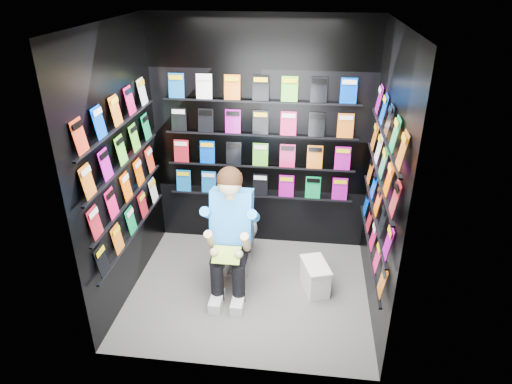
# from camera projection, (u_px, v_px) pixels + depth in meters

# --- Properties ---
(floor) EXTENTS (2.40, 2.40, 0.00)m
(floor) POSITION_uv_depth(u_px,v_px,m) (249.00, 291.00, 4.69)
(floor) COLOR slate
(floor) RESTS_ON ground
(ceiling) EXTENTS (2.40, 2.40, 0.00)m
(ceiling) POSITION_uv_depth(u_px,v_px,m) (247.00, 23.00, 3.53)
(ceiling) COLOR white
(ceiling) RESTS_ON floor
(wall_back) EXTENTS (2.40, 0.04, 2.60)m
(wall_back) POSITION_uv_depth(u_px,v_px,m) (261.00, 138.00, 5.00)
(wall_back) COLOR black
(wall_back) RESTS_ON floor
(wall_front) EXTENTS (2.40, 0.04, 2.60)m
(wall_front) POSITION_uv_depth(u_px,v_px,m) (229.00, 234.00, 3.22)
(wall_front) COLOR black
(wall_front) RESTS_ON floor
(wall_left) EXTENTS (0.04, 2.00, 2.60)m
(wall_left) POSITION_uv_depth(u_px,v_px,m) (121.00, 169.00, 4.24)
(wall_left) COLOR black
(wall_left) RESTS_ON floor
(wall_right) EXTENTS (0.04, 2.00, 2.60)m
(wall_right) POSITION_uv_depth(u_px,v_px,m) (384.00, 183.00, 3.98)
(wall_right) COLOR black
(wall_right) RESTS_ON floor
(comics_back) EXTENTS (2.10, 0.06, 1.37)m
(comics_back) POSITION_uv_depth(u_px,v_px,m) (260.00, 139.00, 4.97)
(comics_back) COLOR orange
(comics_back) RESTS_ON wall_back
(comics_left) EXTENTS (0.06, 1.70, 1.37)m
(comics_left) POSITION_uv_depth(u_px,v_px,m) (124.00, 169.00, 4.24)
(comics_left) COLOR orange
(comics_left) RESTS_ON wall_left
(comics_right) EXTENTS (0.06, 1.70, 1.37)m
(comics_right) POSITION_uv_depth(u_px,v_px,m) (381.00, 182.00, 3.98)
(comics_right) COLOR orange
(comics_right) RESTS_ON wall_right
(toilet) EXTENTS (0.42, 0.75, 0.73)m
(toilet) POSITION_uv_depth(u_px,v_px,m) (239.00, 234.00, 4.99)
(toilet) COLOR white
(toilet) RESTS_ON floor
(longbox) EXTENTS (0.31, 0.42, 0.28)m
(longbox) POSITION_uv_depth(u_px,v_px,m) (315.00, 278.00, 4.65)
(longbox) COLOR silver
(longbox) RESTS_ON floor
(longbox_lid) EXTENTS (0.34, 0.45, 0.03)m
(longbox_lid) POSITION_uv_depth(u_px,v_px,m) (316.00, 265.00, 4.58)
(longbox_lid) COLOR silver
(longbox_lid) RESTS_ON longbox
(reader) EXTENTS (0.55, 0.81, 1.48)m
(reader) POSITION_uv_depth(u_px,v_px,m) (232.00, 217.00, 4.46)
(reader) COLOR #288AF2
(reader) RESTS_ON toilet
(held_comic) EXTENTS (0.26, 0.15, 0.11)m
(held_comic) POSITION_uv_depth(u_px,v_px,m) (226.00, 255.00, 4.25)
(held_comic) COLOR green
(held_comic) RESTS_ON reader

